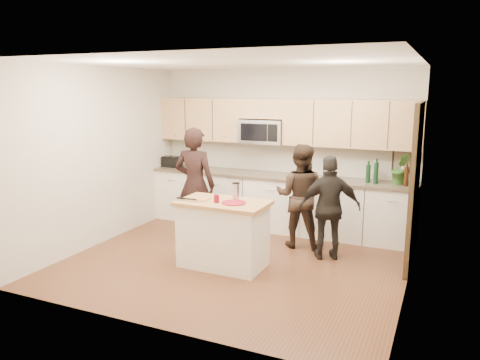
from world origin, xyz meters
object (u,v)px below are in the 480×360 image
at_px(toaster, 172,162).
at_px(woman_right, 330,208).
at_px(woman_left, 195,185).
at_px(island, 223,234).
at_px(woman_center, 300,196).

height_order(toaster, woman_right, woman_right).
xyz_separation_m(toaster, woman_left, (1.09, -1.08, -0.14)).
xyz_separation_m(island, toaster, (-1.96, 1.87, 0.58)).
relative_size(island, toaster, 3.70).
distance_m(toaster, woman_center, 2.76).
xyz_separation_m(woman_center, woman_right, (0.53, -0.33, -0.05)).
distance_m(island, woman_left, 1.27).
distance_m(toaster, woman_left, 1.54).
bearing_deg(woman_left, woman_right, 177.06).
xyz_separation_m(toaster, woman_center, (2.67, -0.68, -0.25)).
xyz_separation_m(woman_left, woman_right, (2.11, 0.06, -0.16)).
bearing_deg(woman_center, toaster, -18.88).
bearing_deg(toaster, woman_left, -44.73).
relative_size(toaster, woman_left, 0.18).
height_order(island, woman_left, woman_left).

